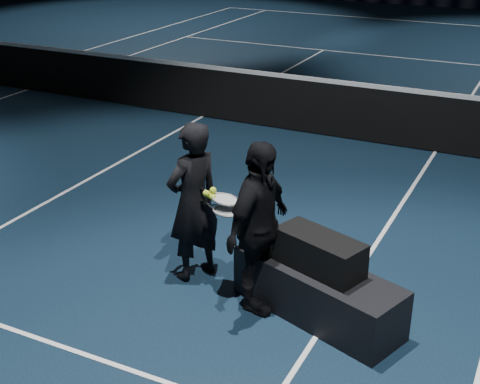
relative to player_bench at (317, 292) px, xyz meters
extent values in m
plane|color=black|center=(-3.99, 4.96, -0.25)|extent=(36.00, 36.00, 0.00)
cube|color=black|center=(-3.99, 4.96, 0.20)|extent=(12.80, 0.02, 0.86)
cube|color=white|center=(-3.99, 4.96, 0.67)|extent=(12.80, 0.03, 0.07)
cube|color=black|center=(0.00, 0.00, 0.00)|extent=(1.75, 1.08, 0.50)
cube|color=black|center=(0.00, 0.00, 0.41)|extent=(0.90, 0.61, 0.33)
cube|color=white|center=(0.00, -0.18, 0.41)|extent=(0.37, 0.13, 0.11)
imported|color=black|center=(-1.38, 0.14, 0.58)|extent=(0.60, 0.71, 1.66)
imported|color=black|center=(-0.56, -0.10, 0.58)|extent=(0.50, 1.01, 1.66)
camera|label=1|loc=(1.69, -5.04, 3.32)|focal=50.00mm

